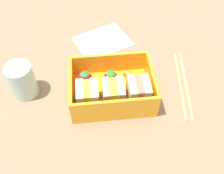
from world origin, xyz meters
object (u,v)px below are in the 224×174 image
object	(u,v)px
sandwich_center_left	(113,93)
chopstick_pair	(183,84)
strawberry_left	(110,78)
drinking_glass	(22,81)
sandwich_left	(138,91)
strawberry_far_left	(85,79)
folded_napkin	(103,41)
sandwich_center	(88,96)
carrot_stick_far_left	(132,77)

from	to	relation	value
sandwich_center_left	chopstick_pair	xyz separation A→B (cm)	(-15.86, -3.62, -3.32)
strawberry_left	drinking_glass	bearing A→B (deg)	-1.38
sandwich_left	drinking_glass	world-z (taller)	drinking_glass
sandwich_left	chopstick_pair	distance (cm)	11.94
chopstick_pair	sandwich_left	bearing A→B (deg)	18.40
strawberry_far_left	chopstick_pair	world-z (taller)	strawberry_far_left
folded_napkin	strawberry_far_left	bearing A→B (deg)	71.98
chopstick_pair	sandwich_center_left	bearing A→B (deg)	12.85
strawberry_left	chopstick_pair	distance (cm)	16.18
sandwich_center_left	sandwich_center	bearing A→B (deg)	0.00
sandwich_center	carrot_stick_far_left	xyz separation A→B (cm)	(-9.72, -5.47, -1.82)
sandwich_center_left	folded_napkin	world-z (taller)	sandwich_center_left
chopstick_pair	drinking_glass	bearing A→B (deg)	-2.65
strawberry_left	strawberry_far_left	size ratio (longest dim) A/B	1.00
strawberry_far_left	drinking_glass	bearing A→B (deg)	-0.39
sandwich_left	sandwich_center_left	size ratio (longest dim) A/B	1.00
sandwich_center	folded_napkin	distance (cm)	20.46
sandwich_center_left	chopstick_pair	distance (cm)	16.60
sandwich_left	drinking_glass	xyz separation A→B (cm)	(23.06, -5.19, 0.06)
carrot_stick_far_left	strawberry_left	distance (cm)	4.99
sandwich_center_left	sandwich_left	bearing A→B (deg)	180.00
carrot_stick_far_left	folded_napkin	world-z (taller)	carrot_stick_far_left
sandwich_center_left	carrot_stick_far_left	world-z (taller)	sandwich_center_left
sandwich_center_left	strawberry_far_left	bearing A→B (deg)	-43.70
sandwich_left	strawberry_left	size ratio (longest dim) A/B	1.35
sandwich_center	strawberry_far_left	world-z (taller)	sandwich_center
sandwich_center_left	strawberry_left	bearing A→B (deg)	-88.90
sandwich_left	sandwich_center	world-z (taller)	same
carrot_stick_far_left	drinking_glass	xyz separation A→B (cm)	(22.82, 0.28, 1.88)
carrot_stick_far_left	sandwich_center_left	bearing A→B (deg)	49.07
sandwich_center_left	strawberry_left	size ratio (longest dim) A/B	1.35
drinking_glass	folded_napkin	distance (cm)	22.98
sandwich_center	strawberry_left	world-z (taller)	sandwich_center
sandwich_center	folded_napkin	bearing A→B (deg)	-102.55
strawberry_left	sandwich_center	bearing A→B (deg)	44.22
strawberry_far_left	folded_napkin	xyz separation A→B (cm)	(-4.74, -14.58, -2.66)
sandwich_left	folded_napkin	distance (cm)	20.75
chopstick_pair	drinking_glass	xyz separation A→B (cm)	(33.94, -1.57, 3.38)
sandwich_left	folded_napkin	xyz separation A→B (cm)	(5.58, -19.68, -3.47)
carrot_stick_far_left	strawberry_left	size ratio (longest dim) A/B	1.12
sandwich_center	strawberry_left	xyz separation A→B (cm)	(-4.89, -4.76, -0.81)
sandwich_left	strawberry_left	distance (cm)	7.00
strawberry_left	strawberry_far_left	bearing A→B (deg)	-3.79
sandwich_center	strawberry_far_left	xyz separation A→B (cm)	(0.36, -5.10, -0.81)
sandwich_left	chopstick_pair	bearing A→B (deg)	-161.60
strawberry_left	drinking_glass	distance (cm)	18.01
chopstick_pair	strawberry_far_left	bearing A→B (deg)	-4.01
carrot_stick_far_left	strawberry_far_left	size ratio (longest dim) A/B	1.12
sandwich_left	strawberry_far_left	bearing A→B (deg)	-26.32
strawberry_far_left	chopstick_pair	bearing A→B (deg)	175.99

